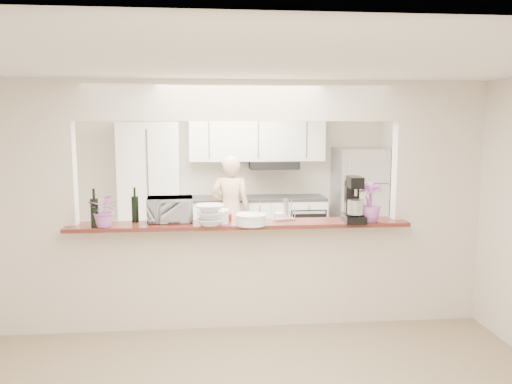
{
  "coord_description": "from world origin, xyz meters",
  "views": [
    {
      "loc": [
        -0.3,
        -4.97,
        2.07
      ],
      "look_at": [
        0.19,
        0.3,
        1.35
      ],
      "focal_mm": 35.0,
      "sensor_mm": 36.0,
      "label": 1
    }
  ],
  "objects": [
    {
      "name": "floor",
      "position": [
        0.0,
        0.0,
        0.0
      ],
      "size": [
        6.0,
        6.0,
        0.0
      ],
      "primitive_type": "plane",
      "color": "gray",
      "rests_on": "ground"
    },
    {
      "name": "tile_overlay",
      "position": [
        0.0,
        1.55,
        0.01
      ],
      "size": [
        5.0,
        2.9,
        0.01
      ],
      "primitive_type": "cube",
      "color": "beige",
      "rests_on": "floor"
    },
    {
      "name": "partition",
      "position": [
        0.0,
        0.0,
        1.48
      ],
      "size": [
        5.0,
        0.15,
        2.5
      ],
      "color": "silver",
      "rests_on": "floor"
    },
    {
      "name": "bar_counter",
      "position": [
        0.0,
        -0.0,
        0.58
      ],
      "size": [
        3.4,
        0.38,
        1.09
      ],
      "color": "silver",
      "rests_on": "floor"
    },
    {
      "name": "kitchen_cabinets",
      "position": [
        -0.19,
        2.72,
        0.97
      ],
      "size": [
        3.15,
        0.62,
        2.25
      ],
      "color": "silver",
      "rests_on": "floor"
    },
    {
      "name": "refrigerator",
      "position": [
        2.05,
        2.65,
        0.85
      ],
      "size": [
        0.75,
        0.7,
        1.7
      ],
      "primitive_type": "cube",
      "color": "#A0A0A4",
      "rests_on": "floor"
    },
    {
      "name": "flower_left",
      "position": [
        -1.3,
        -0.15,
        1.25
      ],
      "size": [
        0.36,
        0.33,
        0.33
      ],
      "primitive_type": "imported",
      "rotation": [
        0.0,
        0.0,
        -0.32
      ],
      "color": "#D470CC",
      "rests_on": "bar_counter"
    },
    {
      "name": "wine_bottle_a",
      "position": [
        -1.05,
        0.07,
        1.23
      ],
      "size": [
        0.07,
        0.07,
        0.35
      ],
      "color": "black",
      "rests_on": "bar_counter"
    },
    {
      "name": "wine_bottle_b",
      "position": [
        -1.4,
        -0.15,
        1.24
      ],
      "size": [
        0.07,
        0.07,
        0.37
      ],
      "color": "black",
      "rests_on": "bar_counter"
    },
    {
      "name": "toaster_oven",
      "position": [
        -0.7,
        0.05,
        1.22
      ],
      "size": [
        0.47,
        0.33,
        0.25
      ],
      "primitive_type": "imported",
      "rotation": [
        0.0,
        0.0,
        0.06
      ],
      "color": "silver",
      "rests_on": "bar_counter"
    },
    {
      "name": "serving_bowls",
      "position": [
        -0.3,
        -0.17,
        1.19
      ],
      "size": [
        0.29,
        0.29,
        0.2
      ],
      "primitive_type": "imported",
      "rotation": [
        0.0,
        0.0,
        0.06
      ],
      "color": "white",
      "rests_on": "bar_counter"
    },
    {
      "name": "plate_stack_a",
      "position": [
        -0.25,
        -0.05,
        1.16
      ],
      "size": [
        0.29,
        0.29,
        0.13
      ],
      "color": "white",
      "rests_on": "bar_counter"
    },
    {
      "name": "plate_stack_b",
      "position": [
        0.1,
        -0.19,
        1.14
      ],
      "size": [
        0.3,
        0.3,
        0.1
      ],
      "color": "white",
      "rests_on": "bar_counter"
    },
    {
      "name": "red_bowl",
      "position": [
        -0.15,
        0.08,
        1.12
      ],
      "size": [
        0.15,
        0.15,
        0.07
      ],
      "primitive_type": "cylinder",
      "color": "maroon",
      "rests_on": "bar_counter"
    },
    {
      "name": "tan_bowl",
      "position": [
        0.05,
        0.08,
        1.13
      ],
      "size": [
        0.16,
        0.16,
        0.07
      ],
      "primitive_type": "cylinder",
      "color": "#C5B88B",
      "rests_on": "bar_counter"
    },
    {
      "name": "utensil_caddy",
      "position": [
        0.45,
        0.05,
        1.18
      ],
      "size": [
        0.26,
        0.18,
        0.22
      ],
      "color": "silver",
      "rests_on": "bar_counter"
    },
    {
      "name": "stand_mixer",
      "position": [
        1.14,
        -0.13,
        1.3
      ],
      "size": [
        0.22,
        0.33,
        0.46
      ],
      "color": "black",
      "rests_on": "bar_counter"
    },
    {
      "name": "flower_right",
      "position": [
        1.3,
        -0.15,
        1.29
      ],
      "size": [
        0.26,
        0.26,
        0.41
      ],
      "primitive_type": "imported",
      "rotation": [
        0.0,
        0.0,
        -0.13
      ],
      "color": "#C375D9",
      "rests_on": "bar_counter"
    },
    {
      "name": "person",
      "position": [
        0.01,
        2.3,
        0.8
      ],
      "size": [
        0.63,
        0.46,
        1.61
      ],
      "primitive_type": "imported",
      "rotation": [
        0.0,
        0.0,
        3.01
      ],
      "color": "tan",
      "rests_on": "floor"
    }
  ]
}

